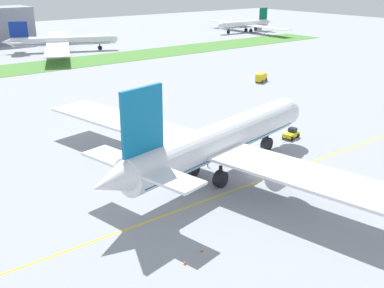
{
  "coord_description": "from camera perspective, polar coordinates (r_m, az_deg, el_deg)",
  "views": [
    {
      "loc": [
        -54.59,
        -51.65,
        33.66
      ],
      "look_at": [
        -6.33,
        11.41,
        4.15
      ],
      "focal_mm": 43.05,
      "sensor_mm": 36.0,
      "label": 1
    }
  ],
  "objects": [
    {
      "name": "ground_crew_marshaller_front",
      "position": [
        85.15,
        1.96,
        -2.17
      ],
      "size": [
        0.39,
        0.55,
        1.66
      ],
      "color": "black",
      "rests_on": "ground"
    },
    {
      "name": "traffic_cone_port_wing",
      "position": [
        60.73,
        1.24,
        -12.95
      ],
      "size": [
        0.36,
        0.36,
        0.58
      ],
      "color": "#F2590C",
      "rests_on": "ground"
    },
    {
      "name": "ground_plane",
      "position": [
        82.35,
        8.37,
        -3.97
      ],
      "size": [
        600.0,
        600.0,
        0.0
      ],
      "primitive_type": "plane",
      "color": "#9399A0",
      "rests_on": "ground"
    },
    {
      "name": "parked_airliner_far_right",
      "position": [
        289.75,
        6.72,
        14.51
      ],
      "size": [
        41.99,
        66.58,
        13.78
      ],
      "color": "white",
      "rests_on": "ground"
    },
    {
      "name": "ground_crew_wingwalker_port",
      "position": [
        85.0,
        8.74,
        -2.48
      ],
      "size": [
        0.38,
        0.53,
        1.6
      ],
      "color": "black",
      "rests_on": "ground"
    },
    {
      "name": "service_truck_baggage_loader",
      "position": [
        122.41,
        -6.64,
        5.02
      ],
      "size": [
        5.12,
        2.48,
        2.73
      ],
      "color": "#B21E19",
      "rests_on": "ground"
    },
    {
      "name": "traffic_cone_near_nose",
      "position": [
        58.43,
        -0.89,
        -14.45
      ],
      "size": [
        0.36,
        0.36,
        0.58
      ],
      "color": "#F2590C",
      "rests_on": "ground"
    },
    {
      "name": "service_truck_fuel_bowser",
      "position": [
        154.95,
        8.57,
        8.19
      ],
      "size": [
        6.0,
        4.09,
        2.81
      ],
      "color": "yellow",
      "rests_on": "ground"
    },
    {
      "name": "airliner_foreground",
      "position": [
        79.08,
        3.01,
        0.26
      ],
      "size": [
        51.89,
        81.78,
        19.11
      ],
      "color": "white",
      "rests_on": "ground"
    },
    {
      "name": "pushback_tug",
      "position": [
        102.12,
        12.2,
        1.26
      ],
      "size": [
        5.79,
        3.08,
        2.21
      ],
      "color": "yellow",
      "rests_on": "ground"
    },
    {
      "name": "grass_median_strip",
      "position": [
        186.81,
        -20.05,
        8.8
      ],
      "size": [
        320.0,
        24.0,
        0.1
      ],
      "primitive_type": "cube",
      "color": "#4C8438",
      "rests_on": "ground"
    },
    {
      "name": "parked_airliner_far_centre",
      "position": [
        222.69,
        -15.99,
        12.15
      ],
      "size": [
        48.08,
        80.19,
        13.8
      ],
      "color": "white",
      "rests_on": "ground"
    },
    {
      "name": "apron_taxi_line",
      "position": [
        81.45,
        9.09,
        -4.29
      ],
      "size": [
        280.0,
        0.36,
        0.01
      ],
      "primitive_type": "cube",
      "color": "yellow",
      "rests_on": "ground"
    }
  ]
}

